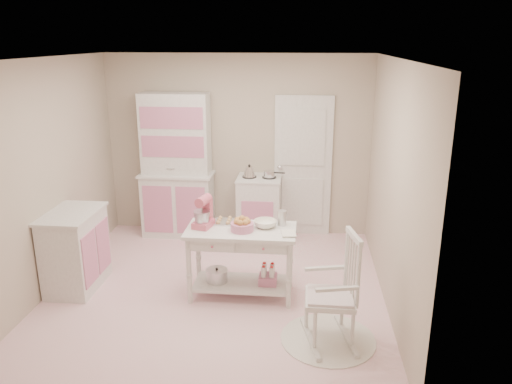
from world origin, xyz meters
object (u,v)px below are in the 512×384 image
base_cabinet (75,250)px  rocking_chair (330,289)px  stove (259,208)px  work_table (241,262)px  stand_mixer (203,212)px  hutch (176,166)px  bread_basket (242,227)px

base_cabinet → rocking_chair: 2.99m
stove → rocking_chair: 2.66m
work_table → stand_mixer: (-0.42, 0.02, 0.57)m
hutch → base_cabinet: bearing=-114.0°
hutch → rocking_chair: hutch is taller
stove → bread_basket: size_ratio=3.68×
work_table → bread_basket: bread_basket is taller
hutch → work_table: bearing=-56.5°
base_cabinet → stand_mixer: stand_mixer is taller
stove → bread_basket: 1.79m
hutch → base_cabinet: size_ratio=2.26×
rocking_chair → bread_basket: (-0.93, 0.75, 0.30)m
stove → work_table: size_ratio=0.77×
hutch → work_table: hutch is taller
base_cabinet → rocking_chair: size_ratio=0.84×
work_table → base_cabinet: bearing=179.7°
hutch → bread_basket: bearing=-56.8°
stove → rocking_chair: rocking_chair is taller
stove → base_cabinet: bearing=-139.5°
work_table → bread_basket: (0.02, -0.05, 0.45)m
base_cabinet → stand_mixer: bearing=0.3°
stove → stand_mixer: size_ratio=2.71×
stand_mixer → bread_basket: stand_mixer is taller
rocking_chair → hutch: bearing=116.6°
rocking_chair → work_table: size_ratio=0.92×
work_table → stand_mixer: size_ratio=3.53×
base_cabinet → stove: bearing=40.5°
stove → hutch: bearing=177.6°
stove → base_cabinet: 2.59m
hutch → work_table: 2.19m
bread_basket → work_table: bearing=111.8°
hutch → stove: hutch is taller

